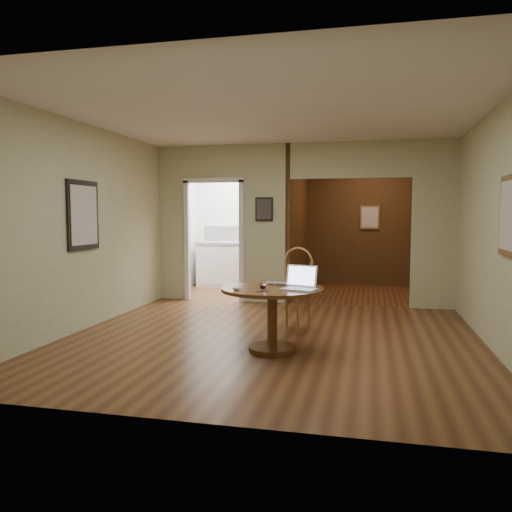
% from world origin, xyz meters
% --- Properties ---
extents(floor, '(5.00, 5.00, 0.00)m').
position_xyz_m(floor, '(0.00, 0.00, 0.00)').
color(floor, '#4D2916').
rests_on(floor, ground).
extents(room_shell, '(5.20, 7.50, 5.00)m').
position_xyz_m(room_shell, '(-0.47, 3.10, 1.29)').
color(room_shell, white).
rests_on(room_shell, ground).
extents(dining_table, '(1.13, 1.13, 0.71)m').
position_xyz_m(dining_table, '(0.12, -0.47, 0.52)').
color(dining_table, brown).
rests_on(dining_table, ground).
extents(chair, '(0.58, 0.58, 1.09)m').
position_xyz_m(chair, '(0.22, 0.51, 0.60)').
color(chair, olive).
rests_on(chair, ground).
extents(open_laptop, '(0.42, 0.41, 0.25)m').
position_xyz_m(open_laptop, '(0.43, -0.52, 0.77)').
color(open_laptop, silver).
rests_on(open_laptop, dining_table).
extents(closed_laptop, '(0.40, 0.29, 0.03)m').
position_xyz_m(closed_laptop, '(0.10, -0.27, 0.72)').
color(closed_laptop, '#BCBCC1').
rests_on(closed_laptop, dining_table).
extents(mouse, '(0.11, 0.07, 0.04)m').
position_xyz_m(mouse, '(-0.21, -0.78, 0.73)').
color(mouse, silver).
rests_on(mouse, dining_table).
extents(wine_glass, '(0.08, 0.08, 0.09)m').
position_xyz_m(wine_glass, '(0.03, -0.58, 0.75)').
color(wine_glass, white).
rests_on(wine_glass, dining_table).
extents(pen, '(0.11, 0.07, 0.01)m').
position_xyz_m(pen, '(0.07, -0.79, 0.71)').
color(pen, '#0C0E5A').
rests_on(pen, dining_table).
extents(kitchen_cabinet, '(2.06, 0.60, 0.94)m').
position_xyz_m(kitchen_cabinet, '(-1.35, 4.20, 0.47)').
color(kitchen_cabinet, white).
rests_on(kitchen_cabinet, ground).
extents(grocery_bag, '(0.33, 0.31, 0.27)m').
position_xyz_m(grocery_bag, '(-0.82, 4.20, 1.07)').
color(grocery_bag, beige).
rests_on(grocery_bag, kitchen_cabinet).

